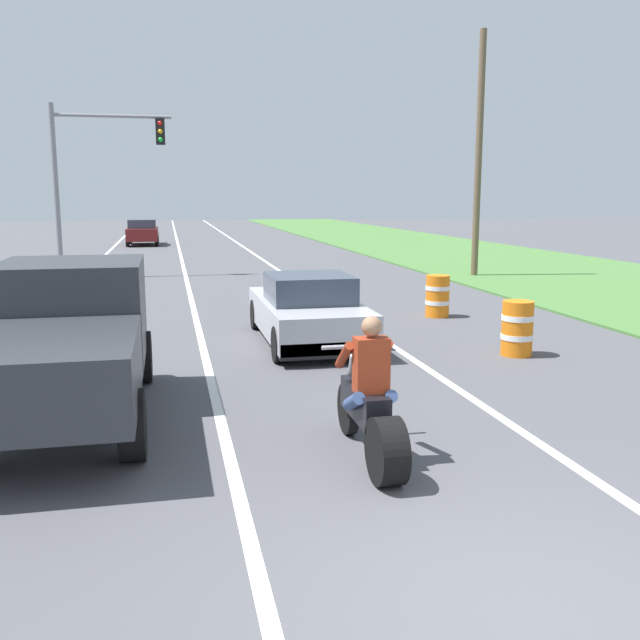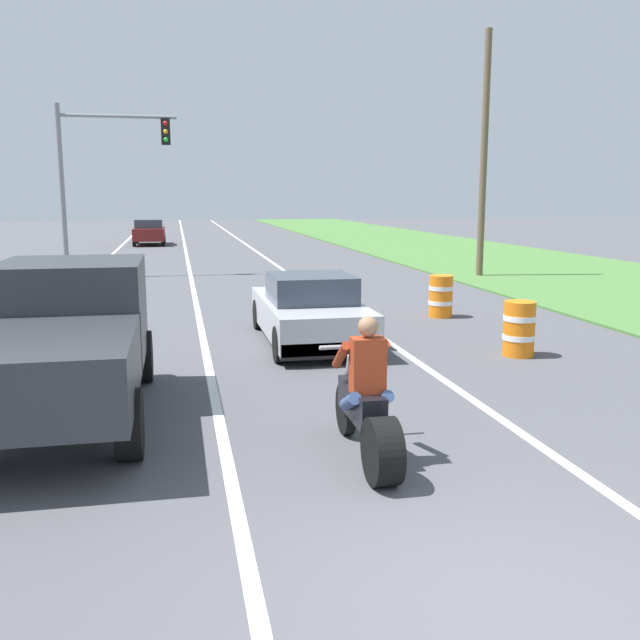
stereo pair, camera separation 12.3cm
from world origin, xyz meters
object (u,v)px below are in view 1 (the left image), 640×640
Objects in this scene: sports_car_silver at (308,311)px; construction_barrel_nearest at (517,328)px; pickup_truck_left_lane_dark_grey at (65,336)px; traffic_light_mast_near at (92,164)px; construction_barrel_mid at (438,296)px; distant_car_far_ahead at (143,232)px; motorcycle_with_rider at (371,410)px.

construction_barrel_nearest is at bearing -28.46° from sports_car_silver.
sports_car_silver is at bearing 151.54° from construction_barrel_nearest.
traffic_light_mast_near reaches higher than pickup_truck_left_lane_dark_grey.
construction_barrel_nearest is 1.00× the size of construction_barrel_mid.
pickup_truck_left_lane_dark_grey reaches higher than sports_car_silver.
distant_car_far_ahead reaches higher than construction_barrel_nearest.
distant_car_far_ahead is (-3.50, 35.52, 0.18)m from motorcycle_with_rider.
construction_barrel_mid is (7.59, 6.37, -0.60)m from pickup_truck_left_lane_dark_grey.
sports_car_silver reaches higher than construction_barrel_nearest.
pickup_truck_left_lane_dark_grey is 9.93m from construction_barrel_mid.
motorcycle_with_rider is at bearing -33.28° from pickup_truck_left_lane_dark_grey.
traffic_light_mast_near reaches higher than motorcycle_with_rider.
pickup_truck_left_lane_dark_grey is at bearing -86.00° from traffic_light_mast_near.
pickup_truck_left_lane_dark_grey is at bearing -89.82° from distant_car_far_ahead.
sports_car_silver is at bearing -82.06° from distant_car_far_ahead.
sports_car_silver is 29.49m from distant_car_far_ahead.
distant_car_far_ahead reaches higher than sports_car_silver.
construction_barrel_nearest is at bearing 47.38° from motorcycle_with_rider.
construction_barrel_nearest is 4.18m from construction_barrel_mid.
traffic_light_mast_near is 6.00× the size of construction_barrel_mid.
motorcycle_with_rider is at bearing -132.62° from construction_barrel_nearest.
construction_barrel_nearest is (4.06, 4.42, -0.09)m from motorcycle_with_rider.
motorcycle_with_rider is 2.21× the size of construction_barrel_mid.
traffic_light_mast_near reaches higher than construction_barrel_mid.
pickup_truck_left_lane_dark_grey is at bearing -140.00° from construction_barrel_mid.
construction_barrel_mid is at bearing 64.00° from motorcycle_with_rider.
construction_barrel_mid is at bearing -74.04° from distant_car_far_ahead.
construction_barrel_mid is at bearing 88.22° from construction_barrel_nearest.
sports_car_silver is 14.21m from traffic_light_mast_near.
motorcycle_with_rider is 0.46× the size of pickup_truck_left_lane_dark_grey.
traffic_light_mast_near is at bearing 120.43° from construction_barrel_nearest.
construction_barrel_mid is at bearing -50.21° from traffic_light_mast_near.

